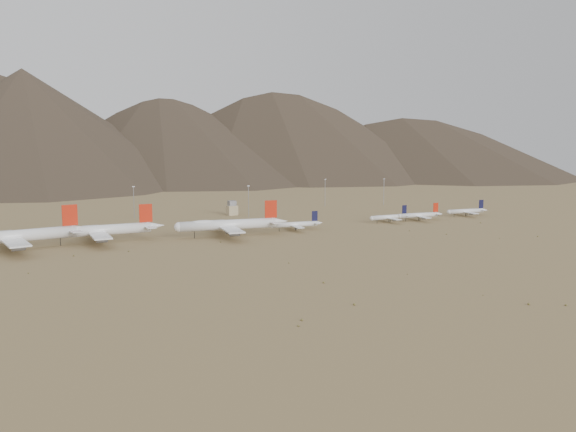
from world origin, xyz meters
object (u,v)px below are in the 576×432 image
narrowbody_b (390,217)px  widebody_east (229,225)px  widebody_centre (99,230)px  control_tower (232,209)px  narrowbody_a (296,224)px  widebody_west (14,236)px

narrowbody_b → widebody_east: bearing=-177.0°
widebody_east → narrowbody_b: (132.06, 4.82, -3.70)m
widebody_centre → control_tower: (118.36, 83.78, -2.30)m
widebody_east → narrowbody_b: size_ratio=2.01×
control_tower → narrowbody_a: bearing=-84.3°
narrowbody_b → control_tower: narrowbody_b is taller
widebody_west → narrowbody_b: 256.32m
widebody_east → narrowbody_a: widebody_east is taller
widebody_east → control_tower: bearing=75.0°
widebody_centre → narrowbody_b: 210.07m
narrowbody_a → narrowbody_b: narrowbody_a is taller
widebody_east → narrowbody_a: bearing=10.1°
widebody_west → widebody_centre: bearing=-2.1°
widebody_west → control_tower: size_ratio=6.69×
widebody_west → widebody_east: widebody_west is taller
widebody_east → control_tower: widebody_east is taller
widebody_west → narrowbody_a: widebody_west is taller
widebody_centre → widebody_east: size_ratio=0.99×
widebody_centre → narrowbody_b: (209.83, -9.39, -3.61)m
narrowbody_a → narrowbody_b: size_ratio=1.04×
widebody_east → control_tower: 106.09m
narrowbody_a → control_tower: (-9.55, 95.74, 1.15)m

